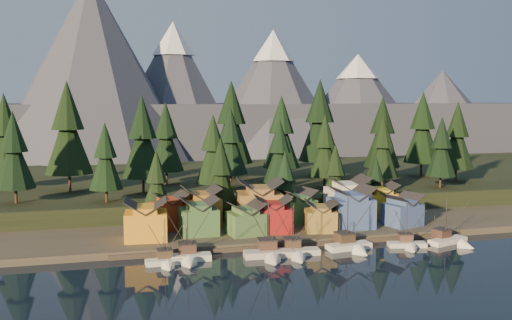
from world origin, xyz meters
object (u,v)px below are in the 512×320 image
object	(u,v)px
boat_4	(352,239)
house_front_1	(199,215)
boat_3	(295,246)
boat_6	(452,235)
house_back_0	(169,210)
boat_0	(166,255)
boat_2	(270,247)
boat_5	(408,239)
boat_1	(188,250)
house_back_1	(201,206)
house_front_0	(146,218)

from	to	relation	value
boat_4	house_front_1	bearing A→B (deg)	142.84
boat_3	boat_6	world-z (taller)	boat_3
house_front_1	house_back_0	size ratio (longest dim) A/B	0.96
boat_0	boat_3	world-z (taller)	boat_3
boat_2	boat_5	distance (m)	31.27
boat_4	house_front_1	size ratio (longest dim) A/B	1.46
boat_1	boat_2	bearing A→B (deg)	-2.58
boat_4	house_back_1	world-z (taller)	boat_4
boat_0	house_back_1	xyz separation A→B (m)	(11.06, 25.48, 4.60)
boat_1	house_front_0	world-z (taller)	boat_1
boat_0	house_front_0	world-z (taller)	house_front_0
boat_0	house_front_0	distance (m)	16.44
boat_5	house_front_1	size ratio (longest dim) A/B	1.18
boat_3	house_back_1	xyz separation A→B (m)	(-15.18, 25.73, 4.50)
boat_6	house_front_1	bearing A→B (deg)	144.16
boat_4	house_back_1	xyz separation A→B (m)	(-28.25, 24.50, 4.15)
house_back_0	boat_3	bearing A→B (deg)	-56.14
house_front_0	house_back_0	size ratio (longest dim) A/B	1.09
house_back_0	boat_0	bearing A→B (deg)	-105.85
house_front_0	house_back_1	bearing A→B (deg)	40.73
boat_6	house_front_1	world-z (taller)	boat_6
boat_0	house_back_0	size ratio (longest dim) A/B	1.12
house_front_1	boat_1	bearing A→B (deg)	-108.49
boat_3	boat_2	bearing A→B (deg)	-171.47
boat_5	house_back_1	distance (m)	48.58
boat_5	house_front_0	size ratio (longest dim) A/B	1.04
boat_3	house_back_0	world-z (taller)	boat_3
boat_2	boat_3	world-z (taller)	boat_2
boat_0	house_front_0	size ratio (longest dim) A/B	1.03
boat_1	house_front_0	bearing A→B (deg)	120.78
boat_2	house_front_1	xyz separation A→B (m)	(-11.58, 18.25, 3.50)
boat_0	house_back_1	size ratio (longest dim) A/B	1.04
boat_5	boat_3	bearing A→B (deg)	-166.08
boat_1	house_front_0	distance (m)	16.44
house_back_0	boat_5	bearing A→B (deg)	-35.68
boat_5	house_back_1	world-z (taller)	house_back_1
boat_6	house_front_0	distance (m)	67.59
house_front_0	house_back_0	xyz separation A→B (m)	(6.12, 9.46, -0.18)
boat_1	house_front_1	bearing A→B (deg)	77.99
boat_5	boat_6	xyz separation A→B (m)	(10.88, 0.19, 0.19)
boat_1	boat_5	size ratio (longest dim) A/B	1.20
boat_6	house_front_1	xyz separation A→B (m)	(-53.72, 17.77, 3.83)
boat_6	house_front_0	size ratio (longest dim) A/B	1.17
boat_0	boat_5	bearing A→B (deg)	-2.77
boat_3	house_front_1	size ratio (longest dim) A/B	1.40
house_front_0	house_front_1	xyz separation A→B (m)	(11.90, 2.09, -0.26)
boat_2	boat_0	bearing A→B (deg)	-176.60
boat_4	boat_6	bearing A→B (deg)	-10.56
boat_2	house_back_0	world-z (taller)	boat_2
boat_5	house_front_1	xyz separation A→B (m)	(-42.84, 17.96, 4.02)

